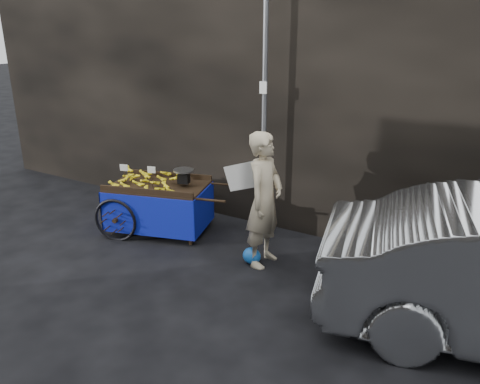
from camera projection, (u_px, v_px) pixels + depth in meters
The scene contains 6 objects.
ground at pixel (203, 258), 6.99m from camera, with size 80.00×80.00×0.00m, color black.
building_wall at pixel (305, 74), 8.07m from camera, with size 13.50×2.00×5.00m.
street_pole at pixel (264, 113), 7.23m from camera, with size 0.12×0.10×4.00m.
banana_cart at pixel (155, 190), 7.72m from camera, with size 2.35×1.55×1.18m.
vendor at pixel (264, 200), 6.55m from camera, with size 0.82×0.71×1.95m.
plastic_bag at pixel (252, 256), 6.79m from camera, with size 0.28×0.22×0.25m, color blue.
Camera 1 is at (3.71, -5.09, 3.25)m, focal length 35.00 mm.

